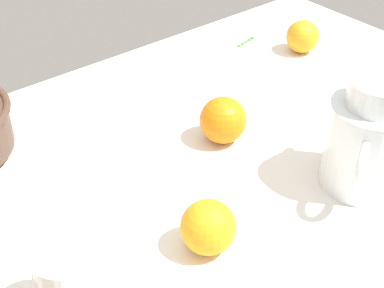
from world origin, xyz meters
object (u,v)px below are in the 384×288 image
juice_pitcher (368,145)px  loose_orange_1 (302,37)px  loose_orange_3 (208,227)px  loose_orange_2 (223,120)px  juice_glass (70,287)px

juice_pitcher → loose_orange_1: size_ratio=2.67×
loose_orange_3 → loose_orange_1: bearing=30.7°
loose_orange_2 → loose_orange_3: (-18.19, -17.59, -0.20)cm
juice_pitcher → loose_orange_2: (-9.15, 21.80, -2.90)cm
juice_glass → loose_orange_3: size_ratio=1.32×
juice_glass → loose_orange_3: (19.29, -2.17, -0.52)cm
juice_pitcher → loose_orange_1: bearing=54.2°
loose_orange_1 → juice_pitcher: bearing=-125.8°
juice_glass → loose_orange_1: bearing=22.1°
juice_glass → loose_orange_2: size_ratio=1.26×
juice_pitcher → loose_orange_3: bearing=171.3°
loose_orange_1 → loose_orange_3: loose_orange_3 is taller
loose_orange_1 → loose_orange_2: size_ratio=0.88×
juice_pitcher → loose_orange_1: juice_pitcher is taller
juice_pitcher → juice_glass: juice_pitcher is taller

